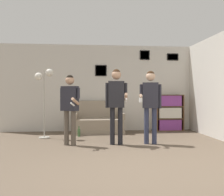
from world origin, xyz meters
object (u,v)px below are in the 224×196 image
at_px(bookshelf, 169,113).
at_px(person_watcher_holding_cup, 150,99).
at_px(floor_lamp, 44,84).
at_px(bottle_on_floor, 79,132).
at_px(couch, 98,122).
at_px(person_player_foreground_center, 116,98).
at_px(person_player_foreground_left, 70,103).

height_order(bookshelf, person_watcher_holding_cup, person_watcher_holding_cup).
distance_m(floor_lamp, bottle_on_floor, 1.59).
bearing_deg(bottle_on_floor, person_watcher_holding_cup, -35.17).
bearing_deg(couch, person_player_foreground_center, -79.59).
distance_m(bookshelf, person_player_foreground_center, 2.83).
bearing_deg(bottle_on_floor, floor_lamp, -169.59).
xyz_separation_m(floor_lamp, person_player_foreground_center, (1.79, -1.01, -0.35)).
relative_size(person_player_foreground_left, person_watcher_holding_cup, 0.94).
distance_m(person_player_foreground_left, person_player_foreground_center, 1.06).
xyz_separation_m(bookshelf, floor_lamp, (-3.70, -1.00, 0.85)).
height_order(bookshelf, person_player_foreground_left, person_player_foreground_left).
relative_size(couch, bookshelf, 1.32).
xyz_separation_m(person_player_foreground_left, person_watcher_holding_cup, (1.84, -0.03, 0.08)).
bearing_deg(bookshelf, person_player_foreground_center, -133.55).
height_order(couch, person_player_foreground_left, person_player_foreground_left).
distance_m(person_watcher_holding_cup, bottle_on_floor, 2.26).
xyz_separation_m(person_player_foreground_center, bottle_on_floor, (-0.89, 1.18, -0.96)).
distance_m(person_player_foreground_center, person_watcher_holding_cup, 0.79).
bearing_deg(person_watcher_holding_cup, person_player_foreground_center, 179.35).
height_order(person_player_foreground_center, bottle_on_floor, person_player_foreground_center).
relative_size(floor_lamp, person_watcher_holding_cup, 1.07).
bearing_deg(bookshelf, person_watcher_holding_cup, -119.03).
distance_m(bookshelf, floor_lamp, 3.93).
relative_size(couch, person_watcher_holding_cup, 0.89).
xyz_separation_m(bookshelf, person_player_foreground_center, (-1.92, -2.02, 0.50)).
bearing_deg(floor_lamp, person_player_foreground_left, -53.48).
bearing_deg(floor_lamp, bookshelf, 15.15).
distance_m(floor_lamp, person_player_foreground_left, 1.32).
xyz_separation_m(person_player_foreground_left, person_player_foreground_center, (1.05, -0.02, 0.10)).
xyz_separation_m(floor_lamp, person_player_foreground_left, (0.74, -0.99, -0.45)).
bearing_deg(person_player_foreground_left, person_player_foreground_center, -1.02).
height_order(couch, person_watcher_holding_cup, person_watcher_holding_cup).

